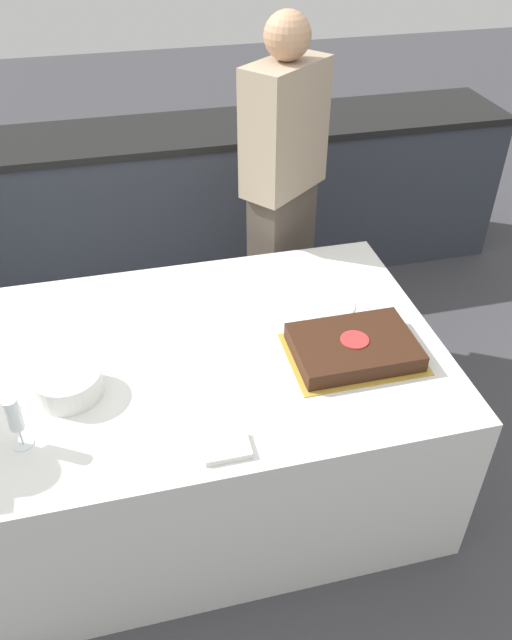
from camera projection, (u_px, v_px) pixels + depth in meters
name	position (u px, v px, depth m)	size (l,w,h in m)	color
ground_plane	(183.00, 482.00, 2.68)	(14.00, 14.00, 0.00)	#424247
back_counter	(137.00, 209.00, 3.67)	(4.40, 0.58, 0.92)	#333842
dining_table	(177.00, 424.00, 2.46)	(1.97, 1.17, 0.72)	white
cake	(354.00, 347.00, 2.22)	(0.47, 0.34, 0.07)	gold
plate_stack	(68.00, 383.00, 2.05)	(0.23, 0.23, 0.09)	white
wine_glass	(14.00, 416.00, 1.83)	(0.06, 0.06, 0.19)	white
side_plate_near_cake	(331.00, 305.00, 2.47)	(0.19, 0.19, 0.00)	white
utensil_pile	(226.00, 448.00, 1.88)	(0.14, 0.10, 0.02)	white
person_cutting_cake	(283.00, 200.00, 2.89)	(0.44, 0.41, 1.67)	#4C4238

